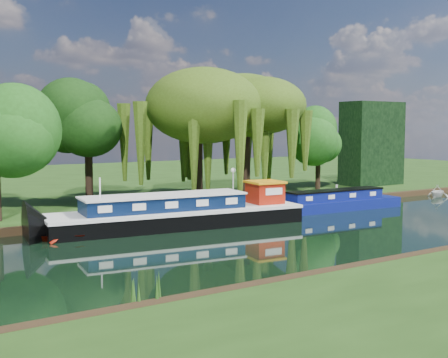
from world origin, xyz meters
TOP-DOWN VIEW (x-y plane):
  - ground at (0.00, 0.00)m, footprint 120.00×120.00m
  - far_bank at (0.00, 34.00)m, footprint 120.00×52.00m
  - dutch_barge at (-6.67, 5.56)m, footprint 16.00×5.30m
  - narrowboat at (6.02, 5.42)m, footprint 11.36×2.48m
  - red_dinghy at (-13.33, 5.30)m, footprint 3.86×3.27m
  - white_cruiser at (19.09, 6.45)m, footprint 2.75×2.56m
  - willow_left at (-0.62, 13.76)m, footprint 8.07×8.07m
  - willow_right at (3.36, 12.94)m, footprint 7.41×7.41m
  - tree_far_mid at (-8.26, 17.09)m, footprint 5.11×5.11m
  - tree_far_right at (11.81, 13.68)m, footprint 3.91×3.91m
  - conifer_hedge at (19.00, 14.00)m, footprint 6.00×3.00m
  - lamppost at (0.50, 10.50)m, footprint 0.36×0.36m
  - mooring_posts at (-0.50, 8.40)m, footprint 19.16×0.16m

SIDE VIEW (x-z plane):
  - ground at x=0.00m, z-range 0.00..0.00m
  - red_dinghy at x=-13.33m, z-range -0.34..0.34m
  - white_cruiser at x=19.09m, z-range -0.59..0.59m
  - far_bank at x=0.00m, z-range 0.00..0.45m
  - narrowboat at x=6.02m, z-range -0.24..1.41m
  - dutch_barge at x=-6.67m, z-range -0.84..2.48m
  - mooring_posts at x=-0.50m, z-range 0.45..1.45m
  - lamppost at x=0.50m, z-range 1.14..3.70m
  - conifer_hedge at x=19.00m, z-range 0.45..8.45m
  - tree_far_right at x=11.81m, z-range 1.67..8.07m
  - tree_far_mid at x=-8.26m, z-range 2.04..10.39m
  - willow_right at x=3.36m, z-range 2.52..11.54m
  - willow_left at x=-0.62m, z-range 2.64..12.31m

